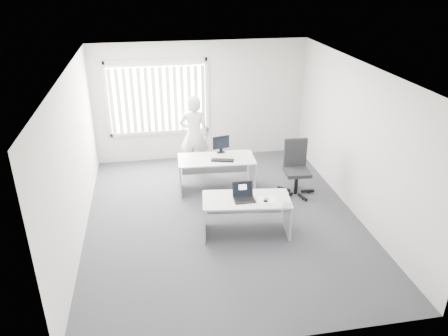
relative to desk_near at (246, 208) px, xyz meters
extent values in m
plane|color=#46464D|center=(-0.31, 0.53, -0.49)|extent=(6.00, 6.00, 0.00)
cube|color=beige|center=(-0.31, 3.53, 0.91)|extent=(5.00, 0.02, 2.80)
cube|color=beige|center=(-0.31, -2.47, 0.91)|extent=(5.00, 0.02, 2.80)
cube|color=beige|center=(-2.81, 0.53, 0.91)|extent=(0.02, 6.00, 2.80)
cube|color=beige|center=(2.19, 0.53, 0.91)|extent=(0.02, 6.00, 2.80)
cube|color=silver|center=(-0.31, 0.53, 2.31)|extent=(5.00, 6.00, 0.02)
cube|color=silver|center=(-1.31, 3.49, 1.06)|extent=(2.32, 0.06, 1.76)
cube|color=silver|center=(0.00, 0.00, 0.18)|extent=(1.58, 0.88, 0.03)
cube|color=#ABABAE|center=(-0.73, 0.09, -0.17)|extent=(0.12, 0.65, 0.66)
cube|color=#ABABAE|center=(0.73, -0.09, -0.17)|extent=(0.12, 0.65, 0.66)
cube|color=silver|center=(-0.24, 1.73, 0.21)|extent=(1.60, 0.81, 0.03)
cube|color=#ABABAE|center=(-1.01, 1.77, -0.15)|extent=(0.07, 0.68, 0.68)
cube|color=#ABABAE|center=(0.52, 1.69, -0.15)|extent=(0.07, 0.68, 0.68)
cylinder|color=black|center=(1.34, 1.24, -0.45)|extent=(0.68, 0.68, 0.09)
cylinder|color=black|center=(1.34, 1.24, -0.25)|extent=(0.08, 0.08, 0.50)
cube|color=black|center=(1.34, 1.24, 0.00)|extent=(0.52, 0.52, 0.08)
cube|color=black|center=(1.36, 1.47, 0.35)|extent=(0.48, 0.09, 0.59)
imported|color=silver|center=(-0.59, 2.68, 0.40)|extent=(0.73, 0.56, 1.79)
cube|color=white|center=(0.35, -0.10, 0.19)|extent=(0.36, 0.27, 0.00)
cube|color=silver|center=(0.61, -0.35, 0.20)|extent=(0.23, 0.25, 0.01)
cube|color=black|center=(-0.14, 1.58, 0.23)|extent=(0.48, 0.27, 0.02)
camera|label=1|loc=(-1.53, -6.38, 3.83)|focal=35.00mm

